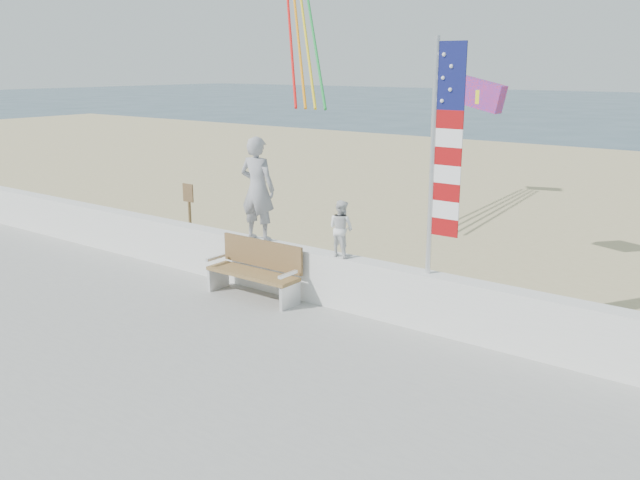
# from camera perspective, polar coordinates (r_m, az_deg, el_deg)

# --- Properties ---
(ground) EXTENTS (220.00, 220.00, 0.00)m
(ground) POSITION_cam_1_polar(r_m,az_deg,el_deg) (10.53, -6.82, -8.95)
(ground) COLOR #2A4354
(ground) RESTS_ON ground
(sand) EXTENTS (90.00, 40.00, 0.08)m
(sand) POSITION_cam_1_polar(r_m,az_deg,el_deg) (17.80, 13.45, 0.68)
(sand) COLOR tan
(sand) RESTS_ON ground
(seawall) EXTENTS (30.00, 0.35, 0.90)m
(seawall) POSITION_cam_1_polar(r_m,az_deg,el_deg) (11.74, -0.20, -3.06)
(seawall) COLOR white
(seawall) RESTS_ON boardwalk
(adult) EXTENTS (0.74, 0.54, 1.88)m
(adult) POSITION_cam_1_polar(r_m,az_deg,el_deg) (12.24, -5.28, 4.32)
(adult) COLOR #97979C
(adult) RESTS_ON seawall
(child) EXTENTS (0.51, 0.42, 0.95)m
(child) POSITION_cam_1_polar(r_m,az_deg,el_deg) (11.22, 1.79, 1.00)
(child) COLOR white
(child) RESTS_ON seawall
(bench) EXTENTS (1.80, 0.57, 1.00)m
(bench) POSITION_cam_1_polar(r_m,az_deg,el_deg) (12.01, -5.42, -2.42)
(bench) COLOR olive
(bench) RESTS_ON boardwalk
(flag) EXTENTS (0.50, 0.08, 3.50)m
(flag) POSITION_cam_1_polar(r_m,az_deg,el_deg) (10.08, 10.13, 7.55)
(flag) COLOR silver
(flag) RESTS_ON seawall
(parafoil_kite) EXTENTS (1.08, 0.38, 0.73)m
(parafoil_kite) POSITION_cam_1_polar(r_m,az_deg,el_deg) (14.06, 13.44, 11.82)
(parafoil_kite) COLOR #FD291C
(parafoil_kite) RESTS_ON ground
(sign) EXTENTS (0.32, 0.07, 1.46)m
(sign) POSITION_cam_1_polar(r_m,az_deg,el_deg) (15.95, -10.95, 2.57)
(sign) COLOR brown
(sign) RESTS_ON sand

